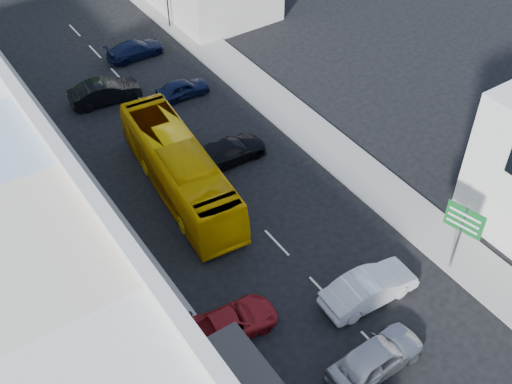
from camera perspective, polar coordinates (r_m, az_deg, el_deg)
name	(u,v)px	position (r m, az deg, el deg)	size (l,w,h in m)	color
ground	(323,291)	(32.71, 5.98, -8.77)	(120.00, 120.00, 0.00)	black
sidewalk_left	(102,232)	(36.15, -13.55, -3.44)	(3.00, 52.00, 0.15)	gray
sidewalk_right	(317,137)	(41.60, 5.48, 4.91)	(3.00, 52.00, 0.15)	gray
shopfront_row	(27,286)	(29.30, -19.69, -7.88)	(8.25, 30.00, 8.00)	silver
bus	(180,170)	(36.87, -6.78, 1.94)	(2.50, 11.60, 3.10)	#E8AD02
car_silver	(376,359)	(29.92, 10.58, -14.40)	(1.80, 4.40, 1.40)	#AEAFB3
car_white	(369,290)	(32.19, 10.02, -8.54)	(1.80, 4.40, 1.40)	silver
car_red	(232,321)	(30.62, -2.14, -11.36)	(1.90, 4.60, 1.40)	maroon
car_black_near	(228,151)	(39.29, -2.51, 3.62)	(1.84, 4.50, 1.40)	black
car_navy_mid	(183,88)	(45.16, -6.55, 9.20)	(1.80, 4.40, 1.40)	black
car_black_far	(105,93)	(45.54, -13.28, 8.58)	(1.80, 4.40, 1.40)	black
car_navy_far	(135,49)	(50.15, -10.68, 12.42)	(1.84, 4.50, 1.40)	black
pedestrian_left	(191,325)	(30.24, -5.81, -11.67)	(0.60, 0.40, 1.70)	black
direction_sign	(459,239)	(33.42, 17.56, -3.98)	(0.69, 1.98, 4.41)	#125D23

